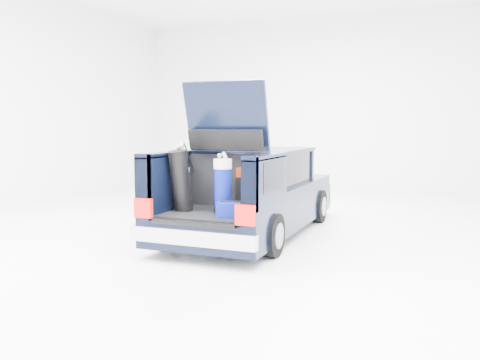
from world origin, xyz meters
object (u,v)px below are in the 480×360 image
at_px(blue_golf_bag, 223,185).
at_px(blue_duffel, 234,210).
at_px(car, 253,194).
at_px(red_suitcase, 252,189).
at_px(black_golf_bag, 181,180).

bearing_deg(blue_golf_bag, blue_duffel, -28.33).
bearing_deg(car, blue_golf_bag, -85.66).
bearing_deg(red_suitcase, black_golf_bag, -140.47).
bearing_deg(red_suitcase, car, 122.79).
xyz_separation_m(car, blue_golf_bag, (0.12, -1.55, 0.32)).
xyz_separation_m(blue_golf_bag, blue_duffel, (0.28, -0.29, -0.29)).
distance_m(red_suitcase, blue_golf_bag, 0.47).
relative_size(blue_golf_bag, blue_duffel, 1.84).
distance_m(black_golf_bag, blue_duffel, 0.98).
xyz_separation_m(red_suitcase, blue_golf_bag, (-0.30, -0.35, 0.08)).
relative_size(black_golf_bag, blue_golf_bag, 1.15).
relative_size(car, black_golf_bag, 4.71).
xyz_separation_m(black_golf_bag, blue_golf_bag, (0.62, 0.10, -0.05)).
height_order(blue_golf_bag, blue_duffel, blue_golf_bag).
relative_size(car, blue_duffel, 9.93).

